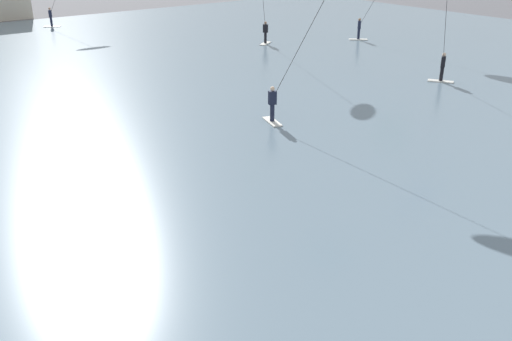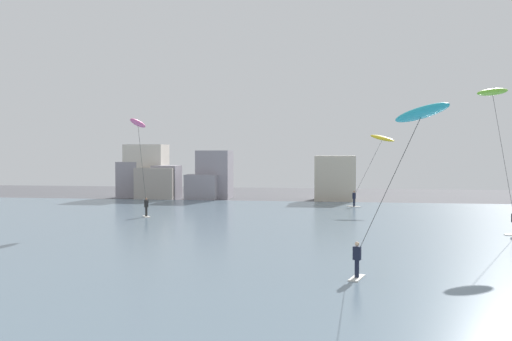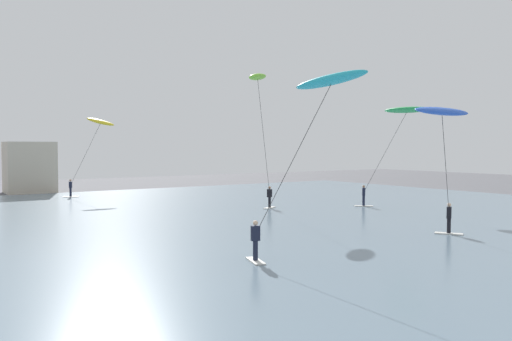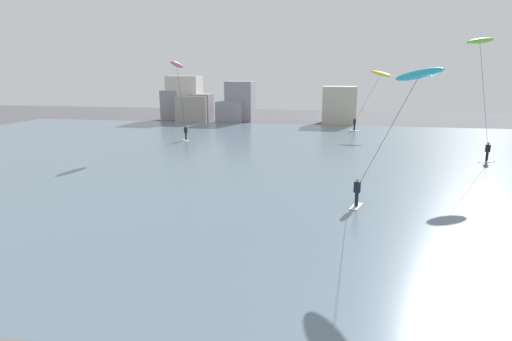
% 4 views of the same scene
% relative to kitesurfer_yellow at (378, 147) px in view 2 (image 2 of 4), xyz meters
% --- Properties ---
extents(water_bay, '(84.00, 52.00, 0.10)m').
position_rel_kitesurfer_yellow_xyz_m(water_bay, '(-8.20, -20.42, -6.17)').
color(water_bay, slate).
rests_on(water_bay, ground).
extents(far_shore_buildings, '(29.31, 5.93, 6.66)m').
position_rel_kitesurfer_yellow_xyz_m(far_shore_buildings, '(-19.95, 8.77, -3.57)').
color(far_shore_buildings, gray).
rests_on(far_shore_buildings, ground).
extents(kitesurfer_yellow, '(4.81, 1.86, 7.59)m').
position_rel_kitesurfer_yellow_xyz_m(kitesurfer_yellow, '(0.00, 0.00, 0.00)').
color(kitesurfer_yellow, silver).
rests_on(kitesurfer_yellow, water_bay).
extents(kitesurfer_cyan, '(4.06, 3.89, 7.70)m').
position_rel_kitesurfer_yellow_xyz_m(kitesurfer_cyan, '(-1.18, -33.13, 0.33)').
color(kitesurfer_cyan, silver).
rests_on(kitesurfer_cyan, water_bay).
extents(kitesurfer_lime, '(3.98, 2.89, 10.01)m').
position_rel_kitesurfer_yellow_xyz_m(kitesurfer_lime, '(6.12, -18.11, 2.47)').
color(kitesurfer_lime, silver).
rests_on(kitesurfer_lime, water_bay).
extents(kitesurfer_pink, '(1.60, 5.38, 8.39)m').
position_rel_kitesurfer_yellow_xyz_m(kitesurfer_pink, '(-19.99, -13.92, 0.69)').
color(kitesurfer_pink, silver).
rests_on(kitesurfer_pink, water_bay).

